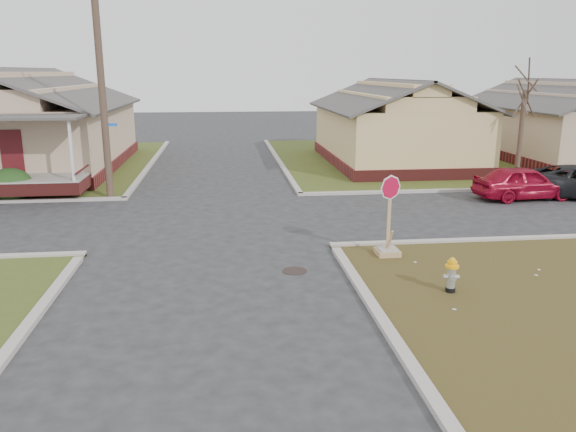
{
  "coord_description": "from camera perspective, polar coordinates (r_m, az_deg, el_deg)",
  "views": [
    {
      "loc": [
        0.44,
        -14.19,
        5.04
      ],
      "look_at": [
        2.2,
        1.0,
        1.1
      ],
      "focal_mm": 35.0,
      "sensor_mm": 36.0,
      "label": 1
    }
  ],
  "objects": [
    {
      "name": "verge_far_right",
      "position": [
        39.07,
        27.1,
        5.5
      ],
      "size": [
        37.0,
        19.0,
        0.05
      ],
      "primitive_type": "cube",
      "color": "#3C4B1A",
      "rests_on": "ground"
    },
    {
      "name": "fire_hydrant",
      "position": [
        13.62,
        16.28,
        -5.58
      ],
      "size": [
        0.31,
        0.31,
        0.84
      ],
      "rotation": [
        0.0,
        0.0,
        -0.21
      ],
      "color": "black",
      "rests_on": "ground"
    },
    {
      "name": "ground",
      "position": [
        15.07,
        -7.93,
        -5.24
      ],
      "size": [
        120.0,
        120.0,
        0.0
      ],
      "primitive_type": "plane",
      "color": "#262729",
      "rests_on": "ground"
    },
    {
      "name": "utility_pole",
      "position": [
        23.55,
        -18.44,
        12.82
      ],
      "size": [
        1.8,
        0.28,
        9.0
      ],
      "color": "#402E24",
      "rests_on": "ground"
    },
    {
      "name": "curbs",
      "position": [
        19.85,
        -7.66,
        -0.39
      ],
      "size": [
        80.0,
        40.0,
        0.12
      ],
      "primitive_type": null,
      "color": "#AFA69E",
      "rests_on": "ground"
    },
    {
      "name": "stop_sign",
      "position": [
        15.91,
        10.13,
        -2.21
      ],
      "size": [
        0.65,
        0.63,
        2.28
      ],
      "rotation": [
        0.0,
        0.0,
        0.02
      ],
      "color": "tan",
      "rests_on": "ground"
    },
    {
      "name": "hedge_right",
      "position": [
        25.19,
        -26.35,
        2.91
      ],
      "size": [
        1.57,
        1.29,
        1.2
      ],
      "primitive_type": "ellipsoid",
      "color": "#1B3613",
      "rests_on": "verge_far_left"
    },
    {
      "name": "side_house_tan",
      "position": [
        36.5,
        26.13,
        8.52
      ],
      "size": [
        7.6,
        11.6,
        4.7
      ],
      "color": "maroon",
      "rests_on": "ground"
    },
    {
      "name": "side_house_yellow",
      "position": [
        32.27,
        10.79,
        9.13
      ],
      "size": [
        7.6,
        11.6,
        4.7
      ],
      "color": "maroon",
      "rests_on": "ground"
    },
    {
      "name": "manhole",
      "position": [
        14.69,
        0.68,
        -5.59
      ],
      "size": [
        0.64,
        0.64,
        0.01
      ],
      "primitive_type": "cylinder",
      "color": "black",
      "rests_on": "ground"
    },
    {
      "name": "tree_mid_right",
      "position": [
        28.06,
        22.54,
        7.45
      ],
      "size": [
        0.22,
        0.22,
        4.2
      ],
      "primitive_type": "cylinder",
      "color": "#402E24",
      "rests_on": "verge_far_right"
    },
    {
      "name": "red_sedan",
      "position": [
        24.71,
        22.81,
        3.16
      ],
      "size": [
        4.09,
        1.87,
        1.36
      ],
      "primitive_type": "imported",
      "rotation": [
        0.0,
        0.0,
        1.64
      ],
      "color": "maroon",
      "rests_on": "ground"
    },
    {
      "name": "corner_house",
      "position": [
        32.71,
        -25.47,
        8.23
      ],
      "size": [
        10.1,
        15.5,
        5.3
      ],
      "color": "maroon",
      "rests_on": "ground"
    }
  ]
}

